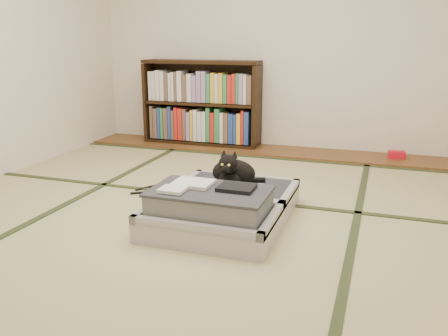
% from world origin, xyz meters
% --- Properties ---
extents(floor, '(4.50, 4.50, 0.00)m').
position_xyz_m(floor, '(0.00, 0.00, 0.00)').
color(floor, tan).
rests_on(floor, ground).
extents(wood_strip, '(4.00, 0.50, 0.02)m').
position_xyz_m(wood_strip, '(0.00, 2.00, 0.01)').
color(wood_strip, brown).
rests_on(wood_strip, ground).
extents(red_item, '(0.17, 0.12, 0.07)m').
position_xyz_m(red_item, '(1.26, 2.03, 0.06)').
color(red_item, red).
rests_on(red_item, wood_strip).
extents(tatami_borders, '(4.00, 4.50, 0.01)m').
position_xyz_m(tatami_borders, '(0.00, 0.49, 0.00)').
color(tatami_borders, '#2D381E').
rests_on(tatami_borders, ground).
extents(bookcase, '(1.29, 0.30, 0.92)m').
position_xyz_m(bookcase, '(-0.80, 2.07, 0.45)').
color(bookcase, black).
rests_on(bookcase, wood_strip).
extents(suitcase, '(0.80, 1.06, 0.31)m').
position_xyz_m(suitcase, '(0.17, -0.06, 0.11)').
color(suitcase, '#AFAEB3').
rests_on(suitcase, floor).
extents(cat, '(0.35, 0.36, 0.29)m').
position_xyz_m(cat, '(0.15, 0.23, 0.26)').
color(cat, black).
rests_on(cat, suitcase).
extents(cable_coil, '(0.11, 0.11, 0.03)m').
position_xyz_m(cable_coil, '(0.34, 0.26, 0.16)').
color(cable_coil, white).
rests_on(cable_coil, suitcase).
extents(hanger, '(0.43, 0.31, 0.01)m').
position_xyz_m(hanger, '(-0.49, 0.41, 0.01)').
color(hanger, black).
rests_on(hanger, floor).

